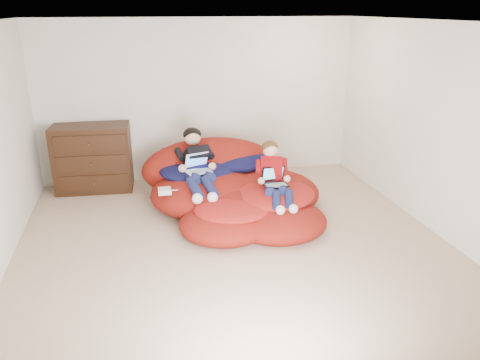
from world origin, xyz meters
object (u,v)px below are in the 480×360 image
at_px(dresser, 93,158).
at_px(laptop_black, 275,180).
at_px(older_boy, 196,161).
at_px(younger_boy, 274,174).
at_px(laptop_white, 198,166).
at_px(beanbag_pile, 232,190).

distance_m(dresser, laptop_black, 2.88).
bearing_deg(laptop_black, older_boy, 144.48).
relative_size(dresser, older_boy, 0.92).
bearing_deg(dresser, older_boy, -35.29).
bearing_deg(dresser, younger_boy, -34.89).
height_order(dresser, older_boy, older_boy).
bearing_deg(laptop_white, older_boy, 90.00).
height_order(dresser, laptop_white, dresser).
distance_m(dresser, older_boy, 1.76).
distance_m(beanbag_pile, older_boy, 0.64).
xyz_separation_m(beanbag_pile, laptop_black, (0.46, -0.48, 0.29)).
distance_m(younger_boy, laptop_black, 0.08).
distance_m(beanbag_pile, laptop_black, 0.72).
height_order(beanbag_pile, laptop_white, beanbag_pile).
bearing_deg(beanbag_pile, laptop_white, 173.52).
distance_m(beanbag_pile, laptop_white, 0.59).
height_order(younger_boy, laptop_white, younger_boy).
height_order(beanbag_pile, younger_boy, younger_boy).
bearing_deg(laptop_white, dresser, 141.66).
height_order(older_boy, laptop_black, older_boy).
bearing_deg(beanbag_pile, younger_boy, -44.87).
height_order(laptop_white, laptop_black, laptop_white).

